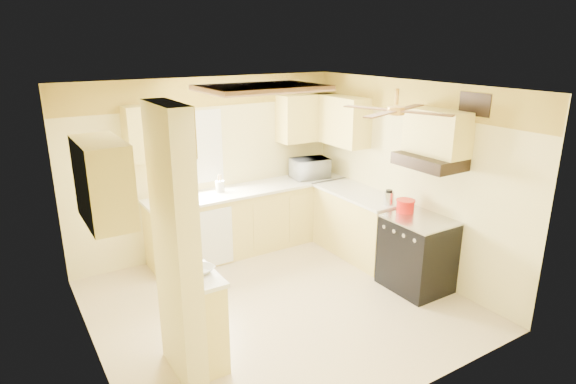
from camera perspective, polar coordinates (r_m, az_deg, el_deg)
floor at (r=5.81m, az=-1.17°, el=-13.16°), size 4.00×4.00×0.00m
ceiling at (r=5.02m, az=-1.35°, el=12.21°), size 4.00×4.00×0.00m
wall_back at (r=6.92m, az=-9.38°, el=2.94°), size 4.00×0.00×4.00m
wall_front at (r=3.90m, az=13.42°, el=-9.09°), size 4.00×0.00×4.00m
wall_left at (r=4.66m, az=-22.99°, el=-5.56°), size 0.00×3.80×3.80m
wall_right at (r=6.49m, az=14.08°, el=1.67°), size 0.00×3.80×3.80m
wallpaper_border at (r=6.71m, az=-9.76°, el=11.60°), size 4.00×0.02×0.40m
partition_column at (r=4.29m, az=-13.12°, el=-6.52°), size 0.20×0.70×2.50m
partition_ledge at (r=4.73m, az=-9.84°, el=-14.88°), size 0.25×0.55×0.90m
ledge_top at (r=4.50m, az=-10.15°, el=-9.82°), size 0.28×0.58×0.04m
lower_cabinets_back at (r=7.10m, az=-4.39°, el=-3.27°), size 3.00×0.60×0.90m
lower_cabinets_right at (r=6.96m, az=8.33°, el=-3.86°), size 0.60×1.40×0.90m
countertop_back at (r=6.94m, az=-4.44°, el=0.34°), size 3.04×0.64×0.04m
countertop_right at (r=6.79m, az=8.44°, el=-0.18°), size 0.64×1.44×0.04m
dishwasher_panel at (r=6.55m, az=-8.93°, el=-5.46°), size 0.58×0.02×0.80m
window at (r=6.75m, az=-11.42°, el=5.08°), size 0.92×0.02×1.02m
upper_cab_back_left at (r=6.35m, az=-16.12°, el=6.74°), size 0.60×0.35×0.70m
upper_cab_back_right at (r=7.37m, az=2.21°, el=8.82°), size 0.90×0.35×0.70m
upper_cab_right at (r=7.15m, az=6.22°, el=8.46°), size 0.35×1.00×0.70m
upper_cab_left_wall at (r=4.26m, az=-21.05°, el=1.15°), size 0.35×0.75×0.70m
upper_cab_over_stove at (r=5.85m, az=17.25°, el=6.76°), size 0.35×0.76×0.52m
stove at (r=6.18m, az=15.04°, el=-7.04°), size 0.68×0.77×0.92m
range_hood at (r=5.85m, az=16.41°, el=3.53°), size 0.50×0.76×0.14m
poster_menu at (r=4.12m, az=-12.23°, el=1.42°), size 0.02×0.42×0.57m
poster_nashville at (r=4.34m, az=-11.68°, el=-6.84°), size 0.02×0.42×0.57m
ceiling_light_panel at (r=5.50m, az=-3.16°, el=12.19°), size 1.35×0.95×0.06m
ceiling_fan at (r=5.10m, az=12.67°, el=9.46°), size 1.15×1.15×0.26m
vent_grate at (r=5.70m, az=21.27°, el=9.67°), size 0.02×0.40×0.25m
microwave at (r=7.39m, az=2.62°, el=2.84°), size 0.60×0.45×0.31m
bowl at (r=4.52m, az=-10.13°, el=-9.04°), size 0.28×0.28×0.05m
dutch_oven at (r=6.18m, az=13.74°, el=-1.58°), size 0.24×0.24×0.16m
kettle at (r=6.31m, az=11.86°, el=-0.68°), size 0.13×0.13×0.20m
dish_rack at (r=6.53m, az=-13.19°, el=-0.22°), size 0.42×0.31×0.24m
utensil_crock at (r=6.78m, az=-8.06°, el=0.69°), size 0.12×0.12×0.25m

